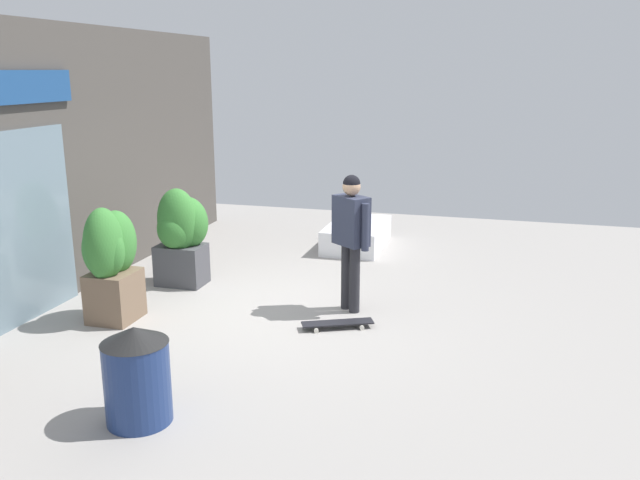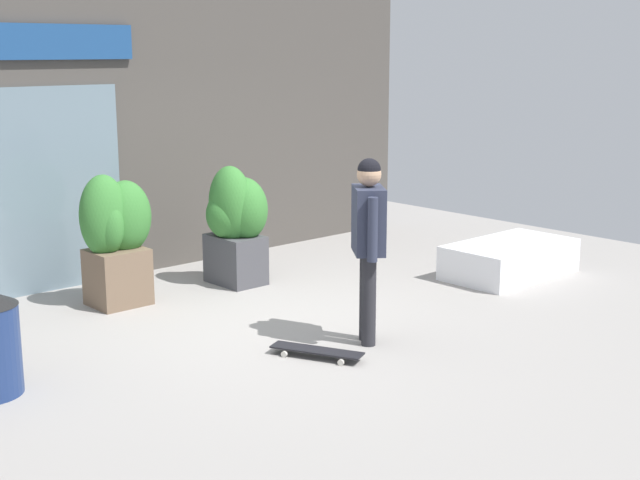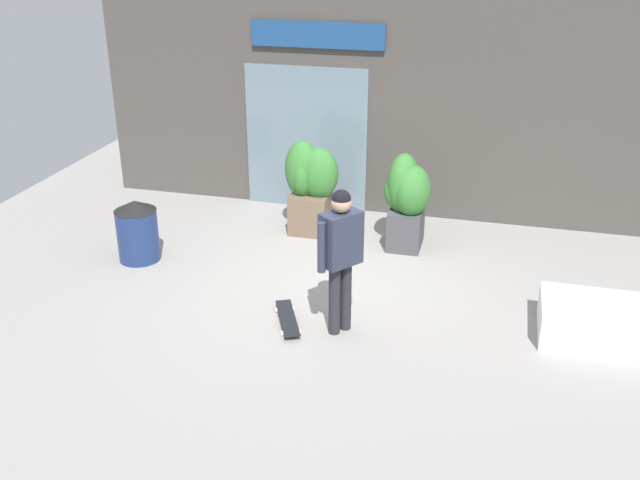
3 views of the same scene
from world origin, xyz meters
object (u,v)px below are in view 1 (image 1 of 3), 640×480
object	(u,v)px
planter_box_left	(181,232)
trash_bin	(137,374)
planter_box_right	(110,258)
skateboard	(338,323)
skateboarder	(351,229)

from	to	relation	value
planter_box_left	trash_bin	world-z (taller)	planter_box_left
planter_box_left	trash_bin	distance (m)	3.71
trash_bin	planter_box_right	bearing A→B (deg)	37.03
planter_box_right	trash_bin	xyz separation A→B (m)	(-2.00, -1.51, -0.34)
skateboard	trash_bin	distance (m)	2.72
skateboard	planter_box_right	size ratio (longest dim) A/B	0.60
skateboard	planter_box_left	distance (m)	2.74
skateboarder	planter_box_right	size ratio (longest dim) A/B	1.22
planter_box_right	trash_bin	bearing A→B (deg)	-142.97
planter_box_left	trash_bin	size ratio (longest dim) A/B	1.59
trash_bin	skateboard	bearing A→B (deg)	-24.64
skateboarder	skateboard	bearing A→B (deg)	37.15
skateboarder	trash_bin	distance (m)	3.33
skateboarder	trash_bin	bearing A→B (deg)	17.53
planter_box_left	skateboard	bearing A→B (deg)	-111.91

